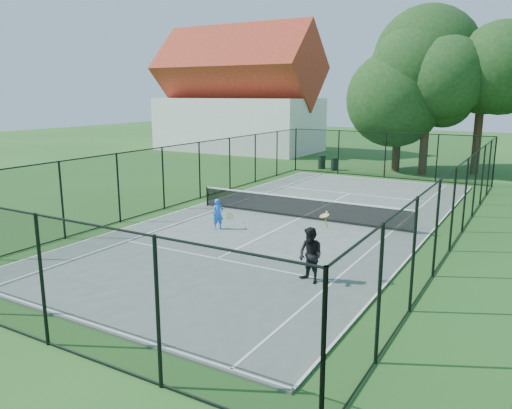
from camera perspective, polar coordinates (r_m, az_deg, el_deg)
The scene contains 12 objects.
ground at distance 22.10m, azimuth 5.03°, elevation -1.72°, with size 120.00×120.00×0.00m, color #234F1B.
tennis_court at distance 22.09m, azimuth 5.03°, elevation -1.64°, with size 11.00×24.00×0.06m, color #4E5C56.
tennis_net at distance 21.96m, azimuth 5.06°, elevation -0.25°, with size 10.08×0.08×0.95m.
fence at distance 21.77m, azimuth 5.10°, elevation 2.11°, with size 13.10×26.10×3.00m.
tree_near_left at distance 36.96m, azimuth 16.16°, elevation 12.84°, with size 7.37×7.37×9.62m.
tree_near_mid at distance 35.90m, azimuth 18.99°, elevation 11.32°, with size 6.29×6.29×8.23m.
tree_near_right at distance 37.51m, azimuth 24.40°, elevation 11.85°, with size 6.47×6.47×8.93m.
building at distance 48.93m, azimuth -2.02°, elevation 11.97°, with size 15.30×8.15×11.87m.
trash_bin_left at distance 37.21m, azimuth 7.52°, elevation 4.84°, with size 0.58×0.58×0.99m.
trash_bin_right at distance 36.68m, azimuth 8.96°, elevation 4.61°, with size 0.58×0.58×0.90m.
player_blue at distance 20.18m, azimuth -4.35°, elevation -1.10°, with size 0.84×0.54×1.23m.
player_black at distance 14.53m, azimuth 6.25°, elevation -5.77°, with size 0.96×1.04×2.04m.
Camera 1 is at (9.06, -19.41, 5.43)m, focal length 35.00 mm.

